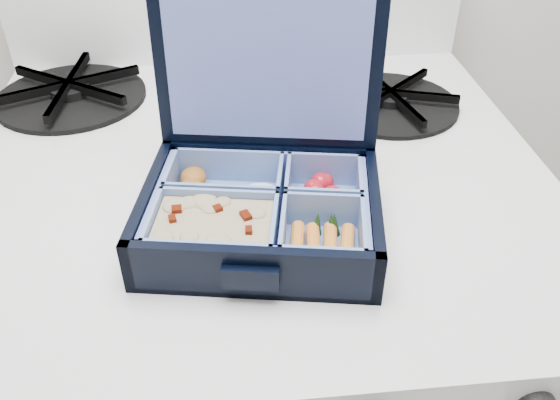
{
  "coord_description": "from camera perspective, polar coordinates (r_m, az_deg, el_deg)",
  "views": [
    {
      "loc": [
        -0.35,
        1.11,
        1.3
      ],
      "look_at": [
        -0.31,
        1.53,
        0.98
      ],
      "focal_mm": 38.0,
      "sensor_mm": 36.0,
      "label": 1
    }
  ],
  "objects": [
    {
      "name": "bento_box",
      "position": [
        0.53,
        -1.85,
        -1.29
      ],
      "size": [
        0.23,
        0.2,
        0.05
      ],
      "primitive_type": null,
      "rotation": [
        0.0,
        0.0,
        -0.17
      ],
      "color": "black",
      "rests_on": "stove"
    },
    {
      "name": "burner_grate",
      "position": [
        0.77,
        10.54,
        9.73
      ],
      "size": [
        0.22,
        0.22,
        0.03
      ],
      "primitive_type": "cylinder",
      "rotation": [
        0.0,
        0.0,
        -0.3
      ],
      "color": "black",
      "rests_on": "stove"
    },
    {
      "name": "burner_grate_rear",
      "position": [
        0.82,
        -19.55,
        9.84
      ],
      "size": [
        0.25,
        0.25,
        0.02
      ],
      "primitive_type": "cylinder",
      "rotation": [
        0.0,
        0.0,
        0.44
      ],
      "color": "black",
      "rests_on": "stove"
    },
    {
      "name": "fork",
      "position": [
        0.68,
        4.62,
        5.58
      ],
      "size": [
        0.17,
        0.12,
        0.01
      ],
      "primitive_type": null,
      "rotation": [
        0.0,
        0.0,
        -1.0
      ],
      "color": "#BABBC3",
      "rests_on": "stove"
    }
  ]
}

